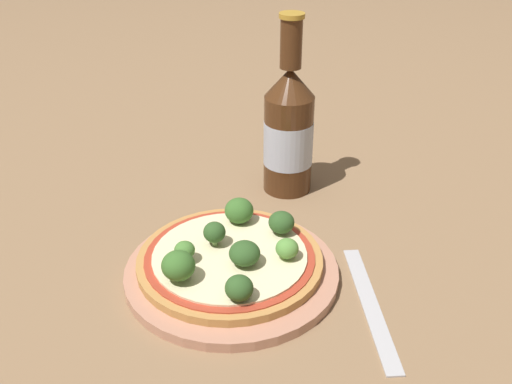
% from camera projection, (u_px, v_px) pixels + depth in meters
% --- Properties ---
extents(ground_plane, '(3.00, 3.00, 0.00)m').
position_uv_depth(ground_plane, '(240.00, 263.00, 0.70)').
color(ground_plane, '#846647').
extents(plate, '(0.24, 0.24, 0.01)m').
position_uv_depth(plate, '(232.00, 272.00, 0.68)').
color(plate, tan).
rests_on(plate, ground_plane).
extents(pizza, '(0.21, 0.21, 0.01)m').
position_uv_depth(pizza, '(230.00, 259.00, 0.68)').
color(pizza, '#B77F42').
rests_on(pizza, plate).
extents(broccoli_floret_0, '(0.04, 0.04, 0.03)m').
position_uv_depth(broccoli_floret_0, '(237.00, 211.00, 0.73)').
color(broccoli_floret_0, '#7A9E5B').
rests_on(broccoli_floret_0, pizza).
extents(broccoli_floret_1, '(0.03, 0.03, 0.03)m').
position_uv_depth(broccoli_floret_1, '(214.00, 234.00, 0.68)').
color(broccoli_floret_1, '#7A9E5B').
rests_on(broccoli_floret_1, pizza).
extents(broccoli_floret_2, '(0.03, 0.03, 0.02)m').
position_uv_depth(broccoli_floret_2, '(287.00, 248.00, 0.66)').
color(broccoli_floret_2, '#7A9E5B').
rests_on(broccoli_floret_2, pizza).
extents(broccoli_floret_3, '(0.04, 0.04, 0.03)m').
position_uv_depth(broccoli_floret_3, '(178.00, 266.00, 0.62)').
color(broccoli_floret_3, '#7A9E5B').
rests_on(broccoli_floret_3, pizza).
extents(broccoli_floret_4, '(0.02, 0.02, 0.03)m').
position_uv_depth(broccoli_floret_4, '(185.00, 250.00, 0.65)').
color(broccoli_floret_4, '#7A9E5B').
rests_on(broccoli_floret_4, pizza).
extents(broccoli_floret_5, '(0.03, 0.03, 0.03)m').
position_uv_depth(broccoli_floret_5, '(281.00, 222.00, 0.70)').
color(broccoli_floret_5, '#7A9E5B').
rests_on(broccoli_floret_5, pizza).
extents(broccoli_floret_6, '(0.03, 0.03, 0.03)m').
position_uv_depth(broccoli_floret_6, '(245.00, 253.00, 0.65)').
color(broccoli_floret_6, '#7A9E5B').
rests_on(broccoli_floret_6, pizza).
extents(broccoli_floret_7, '(0.03, 0.03, 0.03)m').
position_uv_depth(broccoli_floret_7, '(237.00, 288.00, 0.60)').
color(broccoli_floret_7, '#7A9E5B').
rests_on(broccoli_floret_7, pizza).
extents(beer_bottle, '(0.07, 0.07, 0.25)m').
position_uv_depth(beer_bottle, '(289.00, 130.00, 0.81)').
color(beer_bottle, '#472814').
rests_on(beer_bottle, ground_plane).
extents(fork, '(0.03, 0.20, 0.00)m').
position_uv_depth(fork, '(370.00, 304.00, 0.64)').
color(fork, '#B2B2B7').
rests_on(fork, ground_plane).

